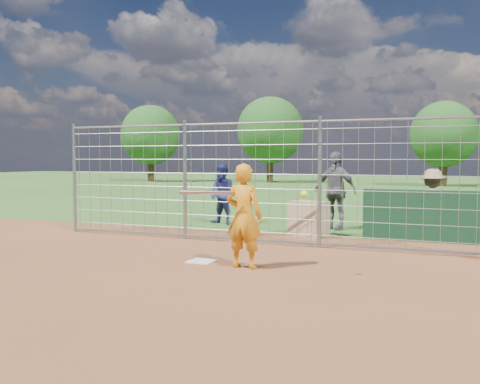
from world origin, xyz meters
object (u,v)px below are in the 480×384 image
at_px(bystander_b, 335,191).
at_px(bystander_c, 432,203).
at_px(batter, 244,216).
at_px(bystander_a, 222,194).
at_px(equipment_bin, 308,219).

height_order(bystander_b, bystander_c, bystander_b).
xyz_separation_m(bystander_b, bystander_c, (2.32, -0.54, -0.20)).
distance_m(batter, bystander_b, 5.27).
relative_size(batter, bystander_a, 1.04).
xyz_separation_m(batter, bystander_a, (-2.72, 5.15, -0.03)).
distance_m(batter, equipment_bin, 3.87).
bearing_deg(bystander_a, bystander_c, 10.03).
bearing_deg(equipment_bin, bystander_c, 38.48).
xyz_separation_m(bystander_a, equipment_bin, (2.74, -1.31, -0.41)).
relative_size(batter, equipment_bin, 2.11).
bearing_deg(equipment_bin, bystander_b, 98.46).
xyz_separation_m(bystander_a, bystander_b, (3.02, 0.11, 0.16)).
bearing_deg(batter, equipment_bin, -87.90).
xyz_separation_m(bystander_b, equipment_bin, (-0.29, -1.42, -0.57)).
xyz_separation_m(batter, equipment_bin, (0.02, 3.84, -0.45)).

